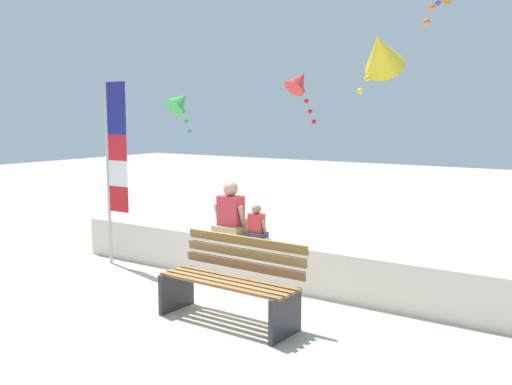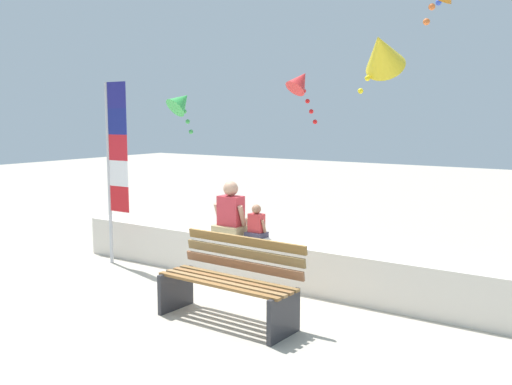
# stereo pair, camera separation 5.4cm
# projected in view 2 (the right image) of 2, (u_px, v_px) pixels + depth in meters

# --- Properties ---
(ground_plane) EXTENTS (40.00, 40.00, 0.00)m
(ground_plane) POSITION_uv_depth(u_px,v_px,m) (219.00, 301.00, 6.79)
(ground_plane) COLOR #B4AB99
(seawall_ledge) EXTENTS (6.29, 0.58, 0.57)m
(seawall_ledge) POSITION_uv_depth(u_px,v_px,m) (268.00, 259.00, 7.62)
(seawall_ledge) COLOR silver
(seawall_ledge) RESTS_ON ground
(park_bench) EXTENTS (1.60, 0.66, 0.88)m
(park_bench) POSITION_uv_depth(u_px,v_px,m) (231.00, 283.00, 6.10)
(park_bench) COLOR olive
(park_bench) RESTS_ON ground
(person_adult) EXTENTS (0.48, 0.35, 0.73)m
(person_adult) POSITION_uv_depth(u_px,v_px,m) (231.00, 213.00, 7.85)
(person_adult) COLOR tan
(person_adult) RESTS_ON seawall_ledge
(person_child) EXTENTS (0.29, 0.21, 0.44)m
(person_child) POSITION_uv_depth(u_px,v_px,m) (256.00, 225.00, 7.63)
(person_child) COLOR #353142
(person_child) RESTS_ON seawall_ledge
(flag_banner) EXTENTS (0.42, 0.05, 2.67)m
(flag_banner) POSITION_uv_depth(u_px,v_px,m) (115.00, 158.00, 8.30)
(flag_banner) COLOR #B7B7BC
(flag_banner) RESTS_ON ground
(kite_yellow) EXTENTS (0.67, 0.86, 0.99)m
(kite_yellow) POSITION_uv_depth(u_px,v_px,m) (382.00, 52.00, 8.14)
(kite_yellow) COLOR yellow
(kite_red) EXTENTS (0.69, 0.64, 1.03)m
(kite_red) POSITION_uv_depth(u_px,v_px,m) (301.00, 82.00, 10.16)
(kite_red) COLOR red
(kite_green) EXTENTS (0.60, 0.63, 0.85)m
(kite_green) POSITION_uv_depth(u_px,v_px,m) (181.00, 102.00, 10.38)
(kite_green) COLOR green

